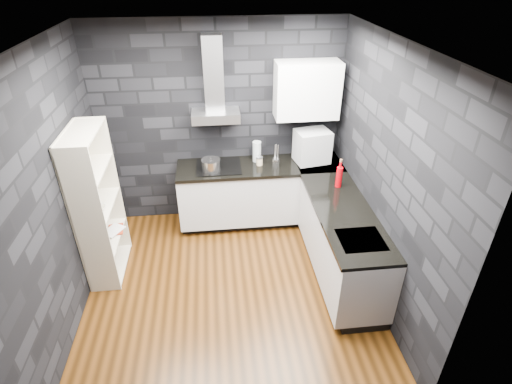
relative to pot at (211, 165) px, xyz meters
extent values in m
plane|color=#48270C|center=(0.15, -1.20, -0.98)|extent=(3.20, 3.20, 0.00)
plane|color=white|center=(0.15, -1.20, 1.72)|extent=(3.20, 3.20, 0.00)
cube|color=black|center=(0.15, 0.43, 0.37)|extent=(3.20, 0.05, 2.70)
cube|color=black|center=(0.15, -2.82, 0.37)|extent=(3.20, 0.05, 2.70)
cube|color=black|center=(-1.48, -1.20, 0.37)|extent=(0.05, 3.20, 2.70)
cube|color=black|center=(1.77, -1.20, 0.37)|extent=(0.05, 3.20, 2.70)
cube|color=black|center=(0.65, 0.14, -0.93)|extent=(2.18, 0.50, 0.10)
cube|color=black|center=(1.49, -1.10, -0.93)|extent=(0.50, 1.78, 0.10)
cube|color=silver|center=(0.65, 0.10, -0.50)|extent=(2.20, 0.60, 0.76)
cube|color=silver|center=(1.45, -1.10, -0.50)|extent=(0.60, 1.80, 0.76)
cube|color=black|center=(0.65, 0.09, -0.10)|extent=(2.20, 0.62, 0.04)
cube|color=black|center=(1.44, -1.10, -0.10)|extent=(0.62, 1.80, 0.04)
cube|color=black|center=(1.45, 0.10, -0.10)|extent=(0.62, 0.62, 0.04)
cube|color=#AFB0B4|center=(0.10, 0.23, 0.58)|extent=(0.60, 0.34, 0.12)
cube|color=#AFB0B4|center=(0.10, 0.30, 1.09)|extent=(0.24, 0.20, 0.90)
cube|color=white|center=(1.25, 0.23, 0.87)|extent=(0.80, 0.35, 0.70)
cube|color=black|center=(0.10, 0.10, -0.08)|extent=(0.58, 0.50, 0.01)
cube|color=#AFB0B4|center=(1.45, -1.60, -0.09)|extent=(0.44, 0.40, 0.01)
cylinder|color=silver|center=(0.00, 0.00, 0.00)|extent=(0.31, 0.31, 0.14)
cylinder|color=silver|center=(0.62, 0.22, 0.06)|extent=(0.15, 0.15, 0.28)
cylinder|color=#CAB289|center=(0.64, 0.10, -0.03)|extent=(0.09, 0.09, 0.10)
cylinder|color=silver|center=(0.85, 0.03, -0.02)|extent=(0.11, 0.11, 0.12)
cube|color=#B5B8BC|center=(1.34, 0.12, 0.14)|extent=(0.48, 0.41, 0.43)
cylinder|color=#A90008|center=(1.52, -0.56, 0.05)|extent=(0.10, 0.10, 0.26)
cube|color=beige|center=(-1.27, -0.69, -0.08)|extent=(0.38, 0.82, 1.80)
imported|color=silver|center=(-1.27, -0.82, -0.04)|extent=(0.26, 0.26, 0.06)
imported|color=maroon|center=(-1.27, -0.57, -0.41)|extent=(0.18, 0.05, 0.24)
imported|color=#B2B2B2|center=(-1.28, -0.54, -0.39)|extent=(0.17, 0.11, 0.25)
camera|label=1|loc=(0.06, -4.59, 2.36)|focal=28.00mm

